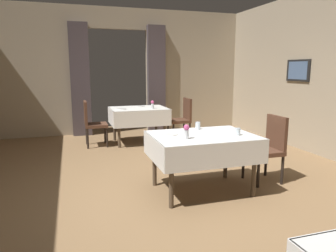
{
  "coord_description": "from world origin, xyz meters",
  "views": [
    {
      "loc": [
        -1.16,
        -3.55,
        1.58
      ],
      "look_at": [
        0.03,
        0.27,
        0.84
      ],
      "focal_mm": 33.38,
      "sensor_mm": 36.0,
      "label": 1
    }
  ],
  "objects_px": {
    "glass_mid_d": "(198,126)",
    "flower_vase_far": "(153,104)",
    "plate_far_c": "(141,106)",
    "plate_far_b": "(121,109)",
    "chair_far_right": "(182,117)",
    "flower_vase_mid": "(186,131)",
    "chair_far_left": "(92,121)",
    "dining_table_mid": "(202,142)",
    "dining_table_far": "(139,113)",
    "plate_mid_c": "(170,134)",
    "chair_mid_right": "(269,145)",
    "glass_mid_b": "(237,132)"
  },
  "relations": [
    {
      "from": "glass_mid_d",
      "to": "flower_vase_far",
      "type": "height_order",
      "value": "flower_vase_far"
    },
    {
      "from": "plate_far_c",
      "to": "plate_far_b",
      "type": "bearing_deg",
      "value": -145.26
    },
    {
      "from": "chair_far_right",
      "to": "flower_vase_mid",
      "type": "height_order",
      "value": "chair_far_right"
    },
    {
      "from": "chair_far_left",
      "to": "dining_table_mid",
      "type": "bearing_deg",
      "value": -67.65
    },
    {
      "from": "plate_far_c",
      "to": "dining_table_far",
      "type": "bearing_deg",
      "value": -112.42
    },
    {
      "from": "plate_far_b",
      "to": "plate_far_c",
      "type": "xyz_separation_m",
      "value": [
        0.48,
        0.33,
        0.0
      ]
    },
    {
      "from": "plate_far_c",
      "to": "dining_table_mid",
      "type": "bearing_deg",
      "value": -88.13
    },
    {
      "from": "glass_mid_d",
      "to": "plate_mid_c",
      "type": "bearing_deg",
      "value": -155.33
    },
    {
      "from": "chair_mid_right",
      "to": "glass_mid_b",
      "type": "xyz_separation_m",
      "value": [
        -0.64,
        -0.23,
        0.28
      ]
    },
    {
      "from": "chair_far_left",
      "to": "glass_mid_b",
      "type": "height_order",
      "value": "chair_far_left"
    },
    {
      "from": "flower_vase_far",
      "to": "plate_far_c",
      "type": "bearing_deg",
      "value": 109.59
    },
    {
      "from": "chair_far_left",
      "to": "chair_far_right",
      "type": "relative_size",
      "value": 1.0
    },
    {
      "from": "glass_mid_b",
      "to": "chair_far_left",
      "type": "bearing_deg",
      "value": 117.57
    },
    {
      "from": "plate_mid_c",
      "to": "plate_far_c",
      "type": "relative_size",
      "value": 1.1
    },
    {
      "from": "glass_mid_b",
      "to": "plate_far_b",
      "type": "bearing_deg",
      "value": 108.19
    },
    {
      "from": "chair_mid_right",
      "to": "glass_mid_d",
      "type": "bearing_deg",
      "value": 164.04
    },
    {
      "from": "dining_table_mid",
      "to": "glass_mid_d",
      "type": "distance_m",
      "value": 0.38
    },
    {
      "from": "chair_far_left",
      "to": "flower_vase_far",
      "type": "height_order",
      "value": "chair_far_left"
    },
    {
      "from": "flower_vase_mid",
      "to": "plate_far_b",
      "type": "relative_size",
      "value": 0.84
    },
    {
      "from": "chair_mid_right",
      "to": "chair_far_left",
      "type": "distance_m",
      "value": 3.58
    },
    {
      "from": "plate_far_c",
      "to": "glass_mid_b",
      "type": "bearing_deg",
      "value": -81.33
    },
    {
      "from": "chair_mid_right",
      "to": "plate_far_b",
      "type": "bearing_deg",
      "value": 120.38
    },
    {
      "from": "dining_table_mid",
      "to": "dining_table_far",
      "type": "bearing_deg",
      "value": 93.95
    },
    {
      "from": "plate_far_c",
      "to": "chair_far_right",
      "type": "bearing_deg",
      "value": -17.54
    },
    {
      "from": "flower_vase_far",
      "to": "plate_far_c",
      "type": "xyz_separation_m",
      "value": [
        -0.16,
        0.44,
        -0.09
      ]
    },
    {
      "from": "chair_far_right",
      "to": "dining_table_far",
      "type": "bearing_deg",
      "value": 177.7
    },
    {
      "from": "chair_mid_right",
      "to": "glass_mid_d",
      "type": "relative_size",
      "value": 8.99
    },
    {
      "from": "glass_mid_d",
      "to": "flower_vase_far",
      "type": "distance_m",
      "value": 2.37
    },
    {
      "from": "dining_table_mid",
      "to": "dining_table_far",
      "type": "distance_m",
      "value": 2.93
    },
    {
      "from": "glass_mid_b",
      "to": "flower_vase_far",
      "type": "xyz_separation_m",
      "value": [
        -0.35,
        2.88,
        0.05
      ]
    },
    {
      "from": "glass_mid_d",
      "to": "plate_far_b",
      "type": "bearing_deg",
      "value": 104.8
    },
    {
      "from": "glass_mid_b",
      "to": "glass_mid_d",
      "type": "distance_m",
      "value": 0.6
    },
    {
      "from": "dining_table_far",
      "to": "glass_mid_b",
      "type": "bearing_deg",
      "value": -78.89
    },
    {
      "from": "chair_far_right",
      "to": "plate_far_b",
      "type": "distance_m",
      "value": 1.38
    },
    {
      "from": "plate_mid_c",
      "to": "flower_vase_far",
      "type": "distance_m",
      "value": 2.63
    },
    {
      "from": "chair_far_left",
      "to": "flower_vase_mid",
      "type": "relative_size",
      "value": 5.37
    },
    {
      "from": "chair_mid_right",
      "to": "chair_far_right",
      "type": "height_order",
      "value": "same"
    },
    {
      "from": "plate_mid_c",
      "to": "flower_vase_far",
      "type": "height_order",
      "value": "flower_vase_far"
    },
    {
      "from": "chair_far_right",
      "to": "flower_vase_mid",
      "type": "xyz_separation_m",
      "value": [
        -1.06,
        -3.04,
        0.33
      ]
    },
    {
      "from": "plate_mid_c",
      "to": "glass_mid_d",
      "type": "xyz_separation_m",
      "value": [
        0.47,
        0.22,
        0.05
      ]
    },
    {
      "from": "dining_table_mid",
      "to": "plate_far_b",
      "type": "distance_m",
      "value": 2.89
    },
    {
      "from": "dining_table_mid",
      "to": "flower_vase_far",
      "type": "xyz_separation_m",
      "value": [
        0.05,
        2.72,
        0.19
      ]
    },
    {
      "from": "plate_far_b",
      "to": "glass_mid_b",
      "type": "bearing_deg",
      "value": -71.81
    },
    {
      "from": "dining_table_mid",
      "to": "flower_vase_far",
      "type": "bearing_deg",
      "value": 88.85
    },
    {
      "from": "plate_far_b",
      "to": "chair_far_left",
      "type": "bearing_deg",
      "value": 175.57
    },
    {
      "from": "chair_mid_right",
      "to": "chair_far_right",
      "type": "xyz_separation_m",
      "value": [
        -0.26,
        2.81,
        0.0
      ]
    },
    {
      "from": "chair_mid_right",
      "to": "flower_vase_mid",
      "type": "relative_size",
      "value": 5.37
    },
    {
      "from": "plate_mid_c",
      "to": "flower_vase_mid",
      "type": "bearing_deg",
      "value": -68.51
    },
    {
      "from": "chair_mid_right",
      "to": "plate_far_b",
      "type": "distance_m",
      "value": 3.21
    },
    {
      "from": "chair_far_right",
      "to": "glass_mid_d",
      "type": "xyz_separation_m",
      "value": [
        -0.7,
        -2.54,
        0.29
      ]
    }
  ]
}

